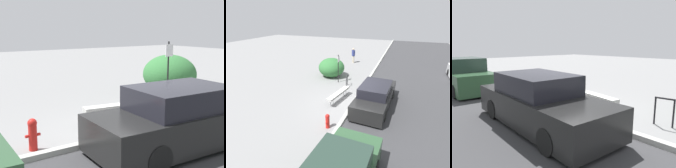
{
  "view_description": "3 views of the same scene",
  "coord_description": "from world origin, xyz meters",
  "views": [
    {
      "loc": [
        -4.99,
        -6.2,
        2.84
      ],
      "look_at": [
        0.27,
        1.48,
        1.12
      ],
      "focal_mm": 50.0,
      "sensor_mm": 36.0,
      "label": 1
    },
    {
      "loc": [
        -9.23,
        -2.59,
        5.3
      ],
      "look_at": [
        0.83,
        1.28,
        0.94
      ],
      "focal_mm": 28.0,
      "sensor_mm": 36.0,
      "label": 2
    },
    {
      "loc": [
        5.34,
        -4.76,
        2.31
      ],
      "look_at": [
        0.36,
        -0.29,
        1.08
      ],
      "focal_mm": 35.0,
      "sensor_mm": 36.0,
      "label": 3
    }
  ],
  "objects": [
    {
      "name": "ground_plane",
      "position": [
        0.0,
        0.0,
        0.0
      ],
      "size": [
        60.0,
        60.0,
        0.0
      ],
      "primitive_type": "plane",
      "color": "gray"
    },
    {
      "name": "road_strip",
      "position": [
        0.0,
        -5.15,
        0.0
      ],
      "size": [
        60.0,
        10.0,
        0.01
      ],
      "color": "#38383A",
      "rests_on": "ground_plane"
    },
    {
      "name": "curb",
      "position": [
        0.0,
        0.0,
        0.07
      ],
      "size": [
        60.0,
        0.2,
        0.13
      ],
      "color": "#A8A8A3",
      "rests_on": "ground_plane"
    },
    {
      "name": "bench",
      "position": [
        0.33,
        1.05,
        0.51
      ],
      "size": [
        2.41,
        0.72,
        0.58
      ],
      "rotation": [
        0.0,
        0.0,
        -0.16
      ],
      "color": "gray",
      "rests_on": "ground_plane"
    },
    {
      "name": "bike_rack",
      "position": [
        2.81,
        1.31,
        0.5
      ],
      "size": [
        0.55,
        0.13,
        0.83
      ],
      "rotation": [
        0.0,
        0.0,
        0.16
      ],
      "color": "black",
      "rests_on": "ground_plane"
    },
    {
      "name": "sign_post",
      "position": [
        3.35,
        2.23,
        1.38
      ],
      "size": [
        0.36,
        0.08,
        2.3
      ],
      "color": "black",
      "rests_on": "ground_plane"
    },
    {
      "name": "fire_hydrant",
      "position": [
        -2.62,
        0.51,
        0.41
      ],
      "size": [
        0.36,
        0.22,
        0.77
      ],
      "color": "red",
      "rests_on": "ground_plane"
    },
    {
      "name": "shrub_hedge",
      "position": [
        4.52,
        3.32,
        0.83
      ],
      "size": [
        2.26,
        2.3,
        1.67
      ],
      "color": "#337038",
      "rests_on": "ground_plane"
    },
    {
      "name": "pedestrian",
      "position": [
        9.76,
        2.85,
        0.91
      ],
      "size": [
        0.42,
        0.42,
        1.69
      ],
      "rotation": [
        0.0,
        0.0,
        3.95
      ],
      "color": "#B7AD99",
      "rests_on": "ground_plane"
    },
    {
      "name": "parked_car_near",
      "position": [
        0.45,
        -1.28,
        0.67
      ],
      "size": [
        4.88,
        2.03,
        1.49
      ],
      "rotation": [
        0.0,
        0.0,
        -0.05
      ],
      "color": "black",
      "rests_on": "ground_plane"
    }
  ]
}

